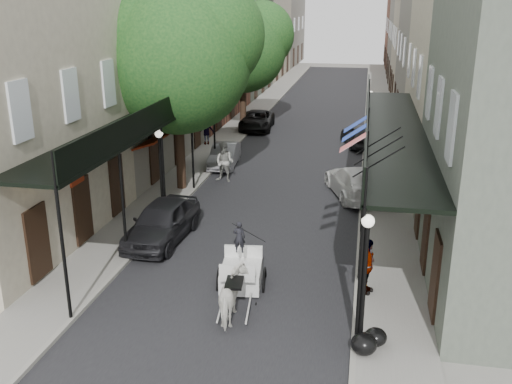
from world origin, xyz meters
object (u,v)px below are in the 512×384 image
at_px(tree_far, 248,44).
at_px(car_left_far, 257,120).
at_px(lamppost_left, 161,173).
at_px(pedestrian_sidewalk_right, 367,266).
at_px(horse, 234,296).
at_px(pedestrian_sidewalk_left, 206,130).
at_px(car_right_far, 359,135).
at_px(lamppost_right_near, 364,282).
at_px(lamppost_right_far, 369,122).
at_px(carriage, 242,255).
at_px(car_right_near, 355,182).
at_px(tree_near, 186,52).
at_px(car_left_near, 162,221).
at_px(car_left_mid, 224,155).
at_px(pedestrian_walking, 225,162).

xyz_separation_m(tree_far, car_left_far, (0.65, -0.18, -5.19)).
relative_size(lamppost_left, pedestrian_sidewalk_right, 2.10).
distance_m(horse, pedestrian_sidewalk_left, 20.67).
xyz_separation_m(horse, car_right_far, (3.06, 21.47, -0.01)).
relative_size(lamppost_right_near, pedestrian_sidewalk_right, 2.10).
bearing_deg(horse, lamppost_right_far, -107.09).
bearing_deg(carriage, car_right_far, 73.72).
height_order(lamppost_right_far, pedestrian_sidewalk_left, lamppost_right_far).
height_order(pedestrian_sidewalk_left, car_right_near, pedestrian_sidewalk_left).
relative_size(tree_near, carriage, 3.93).
bearing_deg(horse, tree_near, -73.51).
xyz_separation_m(tree_near, car_right_far, (7.80, 10.29, -5.77)).
relative_size(lamppost_right_near, car_left_near, 0.82).
xyz_separation_m(lamppost_right_far, car_left_far, (-7.70, 6.00, -1.40)).
bearing_deg(tree_near, car_right_near, 3.00).
distance_m(car_left_near, car_right_near, 9.62).
height_order(horse, carriage, carriage).
bearing_deg(car_left_near, lamppost_right_near, -35.60).
bearing_deg(tree_near, car_left_near, -82.70).
distance_m(lamppost_right_far, car_right_near, 7.55).
bearing_deg(lamppost_left, car_right_far, 61.98).
height_order(pedestrian_sidewalk_right, car_right_near, pedestrian_sidewalk_right).
bearing_deg(car_right_near, car_right_far, -107.73).
xyz_separation_m(lamppost_right_near, lamppost_right_far, (0.00, 20.00, 0.00)).
height_order(lamppost_right_near, car_left_mid, lamppost_right_near).
xyz_separation_m(tree_near, lamppost_right_far, (8.30, 7.82, -4.44)).
bearing_deg(pedestrian_sidewalk_left, car_left_far, -140.61).
bearing_deg(lamppost_right_near, lamppost_left, 135.71).
xyz_separation_m(tree_far, pedestrian_sidewalk_right, (8.45, -23.08, -4.83)).
height_order(tree_far, car_left_far, tree_far).
bearing_deg(car_left_near, pedestrian_sidewalk_left, 102.31).
bearing_deg(lamppost_right_far, lamppost_right_near, -90.00).
xyz_separation_m(lamppost_left, car_right_near, (7.70, 4.59, -1.34)).
relative_size(lamppost_right_far, carriage, 1.52).
bearing_deg(lamppost_left, pedestrian_walking, 77.98).
height_order(horse, pedestrian_walking, pedestrian_walking).
height_order(lamppost_right_near, car_left_near, lamppost_right_near).
bearing_deg(carriage, lamppost_right_far, 70.67).
relative_size(lamppost_right_near, car_right_far, 0.88).
relative_size(horse, carriage, 0.71).
height_order(car_left_near, car_left_mid, car_left_near).
xyz_separation_m(lamppost_right_far, pedestrian_sidewalk_right, (0.10, -16.90, -1.05)).
distance_m(tree_far, lamppost_right_far, 11.05).
bearing_deg(car_right_far, car_left_near, 52.42).
distance_m(tree_far, car_left_mid, 11.07).
height_order(horse, car_left_mid, horse).
xyz_separation_m(lamppost_right_near, pedestrian_sidewalk_left, (-9.90, 20.67, -1.06)).
height_order(pedestrian_walking, car_left_far, pedestrian_walking).
bearing_deg(tree_near, car_left_mid, 81.73).
xyz_separation_m(tree_far, car_left_near, (0.84, -20.18, -5.07)).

